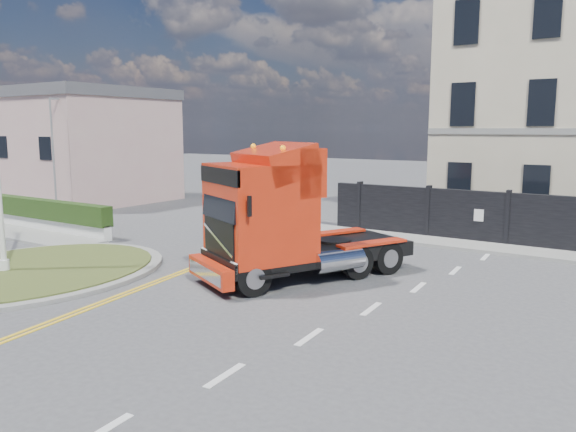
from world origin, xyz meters
The scene contains 9 objects.
ground centered at (0.00, 0.00, 0.00)m, with size 120.00×120.00×0.00m, color #424244.
traffic_island centered at (-7.00, -3.00, 0.08)m, with size 6.80×6.80×0.17m.
hedge_wall centered at (-13.00, 1.50, 0.74)m, with size 8.00×0.55×1.35m.
pavement_side centered at (-13.00, 0.40, 0.05)m, with size 8.50×1.80×0.10m, color gray.
seaside_bldg_pink centered at (-20.00, 9.00, 3.00)m, with size 8.00×8.00×6.00m, color #BF9E95.
seaside_bldg_cream centered at (-28.00, 11.00, 2.50)m, with size 9.00×8.00×5.00m, color silver.
pavement_far centered at (6.00, 8.10, 0.06)m, with size 20.00×1.60×0.12m, color gray.
truck centered at (-0.39, 0.55, 1.70)m, with size 4.90×6.71×3.79m.
lamppost_slim centered at (-16.62, 4.50, 3.47)m, with size 0.24×0.48×5.87m.
Camera 1 is at (8.45, -12.38, 4.31)m, focal length 35.00 mm.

